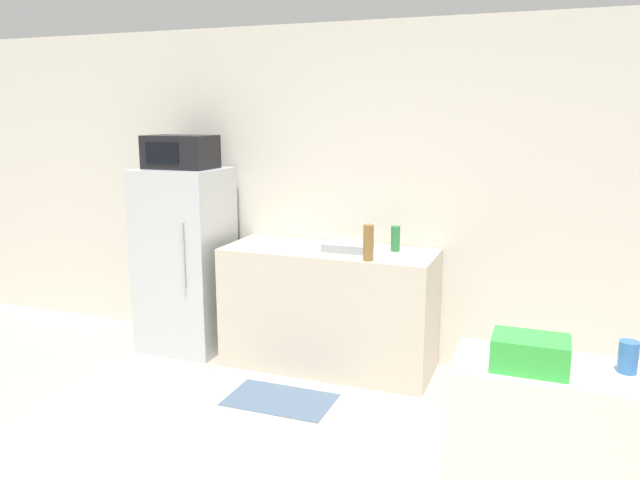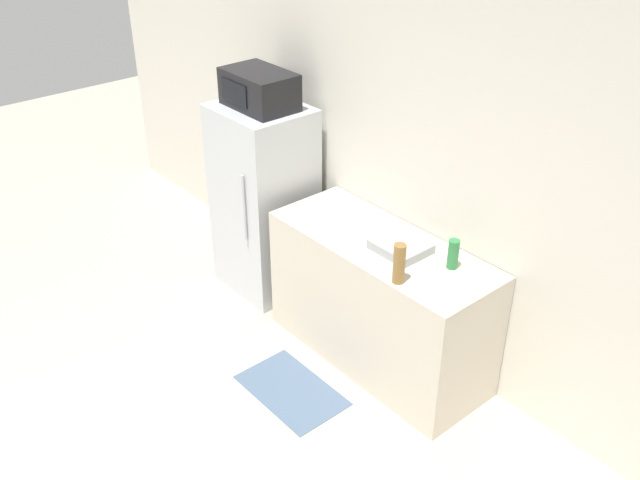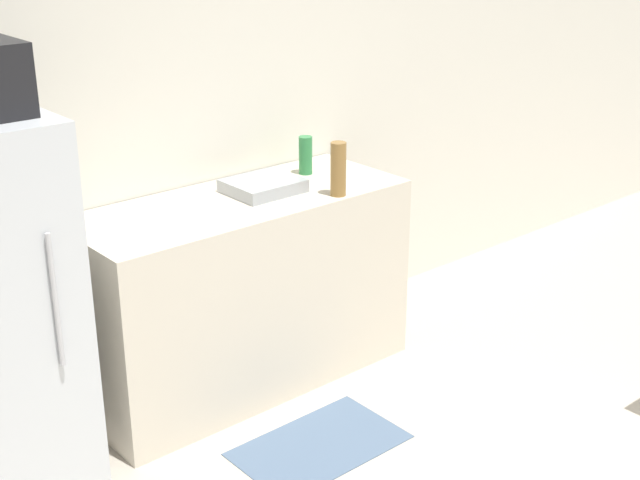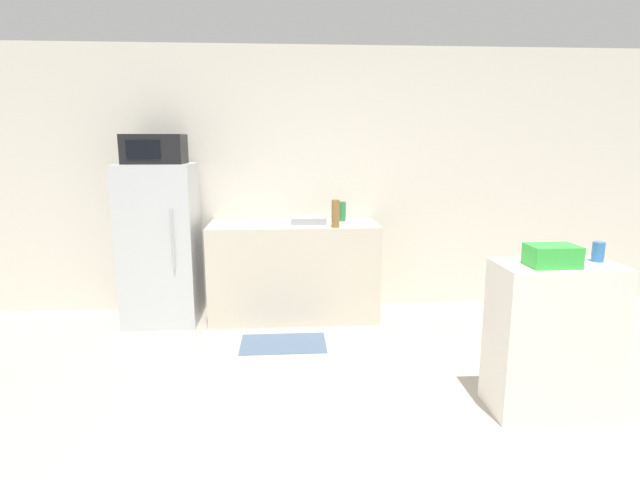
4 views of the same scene
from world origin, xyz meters
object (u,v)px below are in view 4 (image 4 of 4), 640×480
microwave (154,149)px  basket (552,256)px  bottle_short (342,211)px  jar (598,252)px  refrigerator (161,244)px  bottle_tall (336,214)px

microwave → basket: microwave is taller
bottle_short → jar: bottle_short is taller
refrigerator → microwave: (-0.00, -0.00, 0.88)m
bottle_tall → basket: 2.00m
basket → bottle_short: bearing=117.0°
bottle_short → basket: bottle_short is taller
microwave → basket: bearing=-34.3°
basket → jar: (0.35, 0.10, -0.00)m
bottle_tall → bottle_short: bearing=74.0°
microwave → bottle_short: (1.73, 0.14, -0.60)m
basket → jar: bearing=15.7°
microwave → bottle_tall: 1.74m
bottle_tall → basket: (1.13, -1.66, -0.02)m
basket → jar: 0.36m
refrigerator → basket: (2.75, -1.88, 0.28)m
basket → bottle_tall: bearing=124.3°
refrigerator → bottle_tall: refrigerator is taller
bottle_tall → refrigerator: bearing=172.2°
bottle_tall → microwave: bearing=172.2°
jar → basket: bearing=-164.3°
basket → microwave: bearing=145.7°
refrigerator → jar: 3.59m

